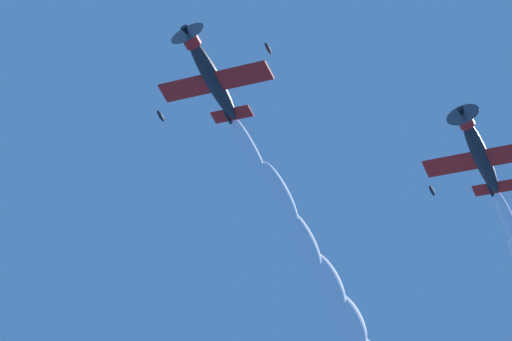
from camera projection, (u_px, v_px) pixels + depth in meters
The scene contains 3 objects.
airplane_lead at pixel (211, 76), 76.94m from camera, with size 7.94×8.33×3.61m.
airplane_left_wingman at pixel (479, 153), 81.17m from camera, with size 7.93×8.47×3.25m.
smoke_trail_lead at pixel (337, 303), 87.65m from camera, with size 27.85×6.07×2.84m.
Camera 1 is at (36.36, 9.01, 1.80)m, focal length 80.57 mm.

